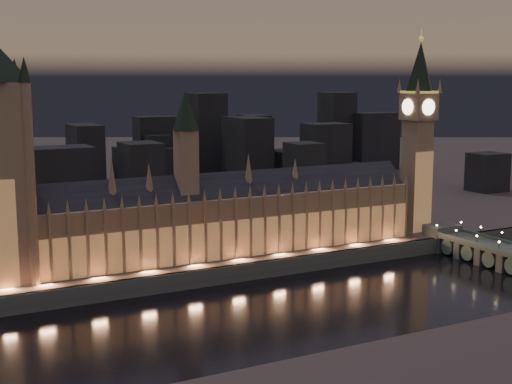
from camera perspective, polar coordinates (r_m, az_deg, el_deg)
name	(u,v)px	position (r m, az deg, el deg)	size (l,w,h in m)	color
ground_plane	(307,303)	(297.11, 4.12, -8.84)	(2000.00, 2000.00, 0.00)	black
north_bank	(46,162)	(779.33, -16.42, 2.35)	(2000.00, 960.00, 8.00)	#473D39
embankment_wall	(260,270)	(330.00, 0.36, -6.25)	(2000.00, 2.50, 8.00)	#4F4856
palace_of_westminster	(225,216)	(339.31, -2.52, -1.94)	(202.00, 21.82, 78.00)	#966F58
elizabeth_tower	(418,120)	(397.28, 12.86, 5.63)	(18.00, 18.00, 108.92)	#966F58
westminster_bridge	(512,259)	(363.28, 19.80, -5.04)	(17.94, 113.00, 15.90)	#4F4856
city_backdrop	(174,160)	(524.95, -6.54, 2.53)	(460.06, 215.63, 80.54)	black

